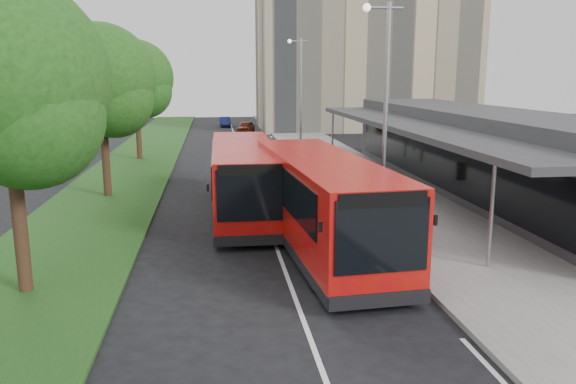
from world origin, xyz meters
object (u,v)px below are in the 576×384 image
lamp_post_far (300,89)px  bus_main (322,203)px  tree_mid (101,86)px  car_near (246,127)px  bus_second (244,179)px  bollard (333,156)px  car_far (225,122)px  tree_near (7,92)px  lamp_post_near (384,102)px  tree_far (136,83)px  litter_bin (363,173)px

lamp_post_far → bus_main: bearing=-96.8°
tree_mid → lamp_post_far: lamp_post_far is taller
car_near → bus_second: bearing=-77.2°
tree_mid → bollard: bearing=31.9°
bus_second → bollard: bearing=62.7°
bus_main → car_near: bus_main is taller
bus_main → bus_second: (-2.27, 5.13, -0.08)m
lamp_post_far → bus_second: size_ratio=0.78×
bus_main → car_far: bus_main is taller
tree_near → car_near: tree_near is taller
tree_near → lamp_post_near: size_ratio=1.02×
tree_mid → lamp_post_near: lamp_post_near is taller
bollard → lamp_post_far: bearing=105.3°
tree_far → lamp_post_far: 11.18m
tree_near → bus_second: (6.20, 7.82, -3.76)m
tree_mid → lamp_post_near: bearing=-32.4°
tree_mid → car_near: 30.93m
bollard → car_far: size_ratio=0.29×
bus_main → lamp_post_far: bearing=79.0°
litter_bin → car_near: 28.42m
lamp_post_near → car_far: (-4.84, 43.40, -4.18)m
lamp_post_near → bus_second: lamp_post_near is taller
bus_main → car_near: bearing=86.2°
tree_far → bus_main: (8.47, -21.31, -3.57)m
bus_main → car_far: 45.72m
bollard → car_near: size_ratio=0.28×
tree_far → car_far: (6.29, 24.35, -4.60)m
tree_near → tree_far: size_ratio=1.02×
lamp_post_far → bus_second: (-4.93, -17.13, -3.23)m
tree_far → lamp_post_near: (11.13, -19.05, -0.42)m
tree_mid → bollard: 15.45m
tree_far → car_near: (8.23, 17.46, -4.57)m
lamp_post_near → car_far: bearing=96.4°
lamp_post_near → tree_mid: bearing=147.6°
lamp_post_near → lamp_post_far: same height
tree_near → lamp_post_near: bearing=24.0°
litter_bin → car_far: 35.54m
tree_far → bus_second: (6.20, -16.18, -3.65)m
tree_far → litter_bin: size_ratio=8.06×
lamp_post_near → bus_second: size_ratio=0.78×
tree_far → car_far: 25.56m
bollard → car_near: 22.08m
litter_bin → tree_mid: bearing=-173.7°
lamp_post_near → bus_second: 6.55m
car_near → tree_far: bearing=-99.0°
tree_mid → bus_second: size_ratio=0.78×
bus_second → car_near: size_ratio=3.09×
tree_near → litter_bin: bearing=46.4°
bus_main → tree_near: bearing=-166.5°
car_near → lamp_post_far: bearing=-63.8°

